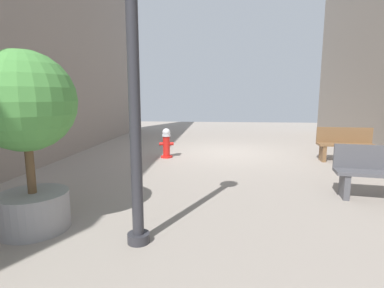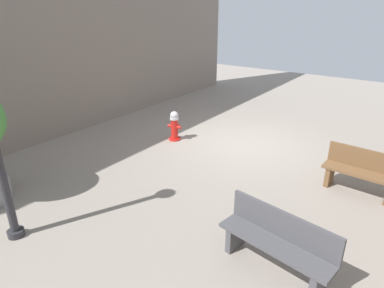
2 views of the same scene
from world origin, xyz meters
name	(u,v)px [view 1 (image 1 of 2)]	position (x,y,z in m)	size (l,w,h in m)	color
ground_plane	(227,153)	(0.00, 0.00, 0.00)	(23.40, 23.40, 0.00)	gray
fire_hydrant	(166,143)	(1.82, 0.88, 0.44)	(0.44, 0.41, 0.88)	red
bench_near	(345,144)	(-3.27, 0.93, 0.49)	(1.51, 0.53, 0.95)	brown
planter_tree	(26,120)	(2.78, 5.81, 1.50)	(1.31, 1.31, 2.40)	gray
street_lamp	(133,51)	(1.26, 6.06, 2.32)	(0.36, 0.36, 3.73)	#2D2D33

